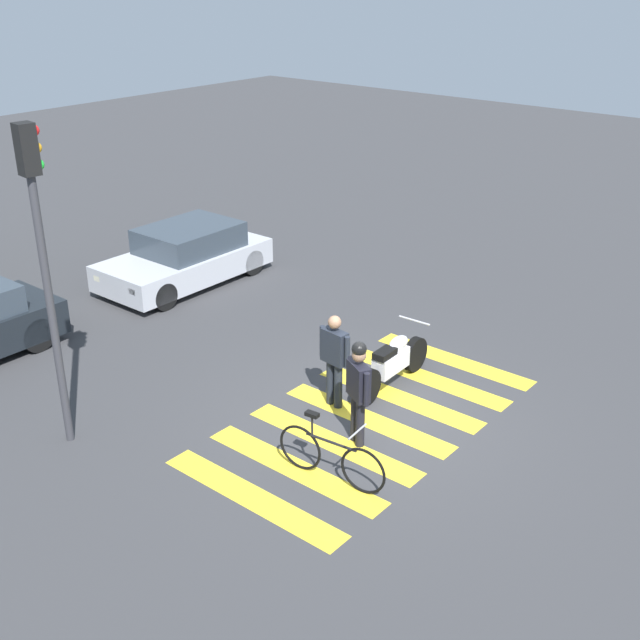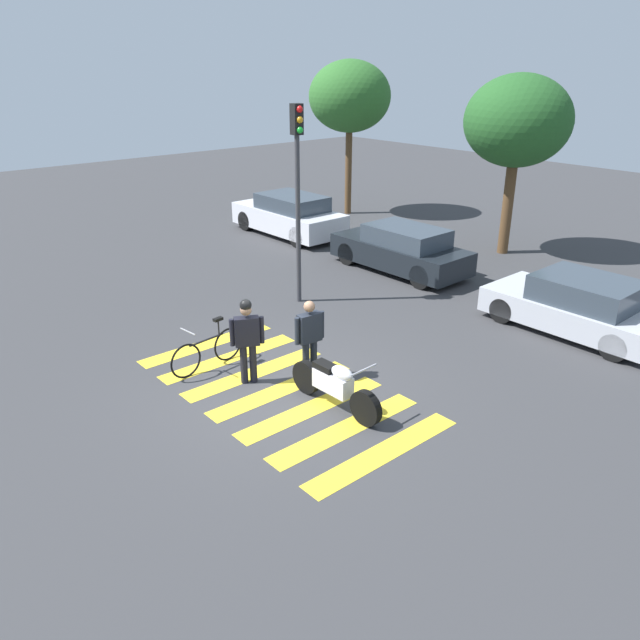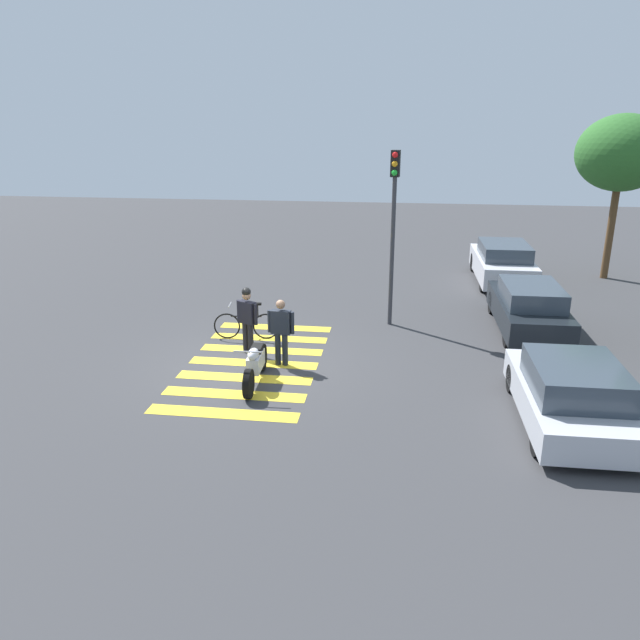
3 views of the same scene
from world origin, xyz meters
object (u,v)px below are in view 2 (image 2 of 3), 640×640
leaning_bicycle (208,351)px  officer_by_motorcycle (247,336)px  police_motorcycle (334,385)px  officer_on_foot (310,336)px  car_black_suv (401,250)px  traffic_light_pole (298,176)px  car_white_van (289,215)px  car_silver_sedan (578,306)px

leaning_bicycle → officer_by_motorcycle: 1.22m
officer_by_motorcycle → police_motorcycle: bearing=18.9°
officer_on_foot → car_black_suv: bearing=118.2°
leaning_bicycle → officer_by_motorcycle: (1.02, 0.29, 0.60)m
car_black_suv → traffic_light_pole: traffic_light_pole is taller
car_white_van → car_black_suv: car_white_van is taller
police_motorcycle → officer_on_foot: size_ratio=1.33×
car_white_van → police_motorcycle: bearing=-34.3°
car_silver_sedan → car_white_van: bearing=178.6°
leaning_bicycle → officer_on_foot: (1.69, 1.28, 0.54)m
leaning_bicycle → car_black_suv: bearing=102.7°
car_black_suv → traffic_light_pole: size_ratio=0.88×
car_white_van → traffic_light_pole: 7.12m
car_white_van → car_black_suv: 5.41m
officer_by_motorcycle → car_white_van: officer_by_motorcycle is taller
police_motorcycle → leaning_bicycle: police_motorcycle is taller
officer_by_motorcycle → traffic_light_pole: 5.00m
leaning_bicycle → police_motorcycle: bearing=17.8°
leaning_bicycle → traffic_light_pole: 5.05m
leaning_bicycle → car_white_van: bearing=132.8°
officer_on_foot → traffic_light_pole: bearing=143.8°
police_motorcycle → officer_by_motorcycle: (-1.80, -0.62, 0.53)m
car_black_suv → police_motorcycle: bearing=-56.0°
officer_by_motorcycle → car_silver_sedan: (2.89, 7.13, -0.37)m
police_motorcycle → leaning_bicycle: size_ratio=1.23×
officer_on_foot → car_black_suv: size_ratio=0.38×
traffic_light_pole → officer_by_motorcycle: bearing=-51.7°
officer_by_motorcycle → car_white_van: 11.02m
car_white_van → car_black_suv: size_ratio=1.04×
police_motorcycle → car_silver_sedan: 6.60m
car_silver_sedan → leaning_bicycle: bearing=-117.8°
car_white_van → car_black_suv: (5.41, -0.06, -0.04)m
car_silver_sedan → traffic_light_pole: (-5.65, -3.63, 2.61)m
police_motorcycle → car_black_suv: (-4.55, 6.73, 0.20)m
officer_on_foot → car_white_van: officer_on_foot is taller
police_motorcycle → car_silver_sedan: bearing=80.5°
car_black_suv → car_silver_sedan: size_ratio=1.07×
police_motorcycle → car_silver_sedan: size_ratio=0.54×
officer_on_foot → car_black_suv: (-3.41, 6.36, -0.27)m
car_white_van → car_black_suv: bearing=-0.6°
officer_by_motorcycle → traffic_light_pole: size_ratio=0.35×
police_motorcycle → car_silver_sedan: (1.09, 6.51, 0.16)m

